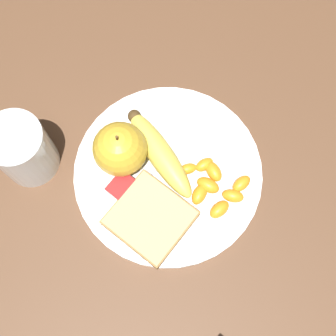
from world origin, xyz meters
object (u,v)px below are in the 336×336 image
jam_packet (126,191)px  bread_slice (150,218)px  plate (168,173)px  fork (161,164)px  apple (120,149)px  juice_glass (24,151)px  banana (159,153)px

jam_packet → bread_slice: bearing=169.5°
plate → fork: (0.02, -0.00, 0.01)m
plate → apple: (0.07, 0.02, 0.04)m
juice_glass → bread_slice: size_ratio=0.99×
banana → bread_slice: (-0.05, 0.08, -0.01)m
apple → bread_slice: size_ratio=0.85×
banana → jam_packet: size_ratio=3.41×
juice_glass → fork: bearing=-143.9°
plate → bread_slice: (-0.02, 0.07, 0.02)m
apple → banana: apple is taller
plate → fork: fork is taller
plate → bread_slice: bread_slice is taller
fork → jam_packet: bearing=6.6°
plate → apple: size_ratio=3.18×
plate → apple: 0.08m
juice_glass → bread_slice: 0.20m
bread_slice → plate: bearing=-70.7°
juice_glass → apple: size_ratio=1.17×
plate → juice_glass: bearing=32.7°
juice_glass → banana: (-0.15, -0.12, -0.02)m
bread_slice → apple: bearing=-27.0°
banana → bread_slice: bearing=121.3°
bread_slice → banana: bearing=-58.7°
juice_glass → jam_packet: juice_glass is taller
apple → banana: (-0.04, -0.04, -0.02)m
banana → plate: bearing=156.5°
banana → jam_packet: bearing=87.8°
plate → juice_glass: (0.17, 0.11, 0.04)m
juice_glass → apple: 0.13m
plate → banana: bearing=-23.5°
plate → jam_packet: (0.03, 0.06, 0.01)m
bread_slice → fork: size_ratio=0.53×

